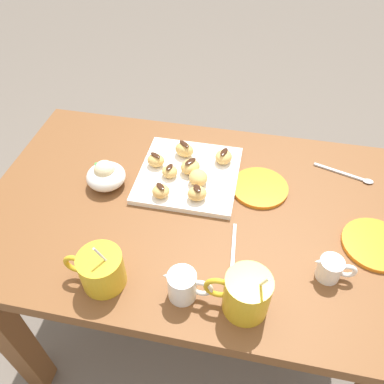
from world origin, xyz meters
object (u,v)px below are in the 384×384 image
Objects in this scene: saucer_orange_right at (375,244)px; beignet_6 at (198,178)px; ice_cream_bowl at (106,175)px; beignet_4 at (190,167)px; beignet_7 at (224,157)px; coffee_mug_mustard_left at (246,293)px; cream_pitcher_white at (183,285)px; beignet_2 at (198,194)px; coffee_mug_mustard_right at (101,269)px; saucer_orange_left at (260,187)px; pastry_plate_square at (189,175)px; beignet_0 at (184,150)px; beignet_1 at (156,160)px; dining_table at (195,238)px; beignet_3 at (170,172)px; chocolate_sauce_pitcher at (331,268)px; beignet_5 at (161,191)px.

beignet_6 is at bearing -13.74° from saucer_orange_right.
beignet_4 is (-0.21, -0.08, 0.00)m from ice_cream_bowl.
beignet_4 reaches higher than beignet_7.
coffee_mug_mustard_left is 0.97× the size of saucer_orange_right.
cream_pitcher_white is at bearing -0.55° from coffee_mug_mustard_left.
beignet_4 is at bearing -66.90° from beignet_2.
coffee_mug_mustard_right reaches higher than saucer_orange_right.
ice_cream_bowl reaches higher than beignet_2.
saucer_orange_left is (-0.41, -0.06, -0.03)m from ice_cream_bowl.
beignet_0 is (0.03, -0.07, 0.03)m from pastry_plate_square.
beignet_1 is at bearing -143.65° from ice_cream_bowl.
dining_table is 7.30× the size of coffee_mug_mustard_left.
beignet_4 is at bearing -152.75° from beignet_3.
beignet_4 is at bearing -62.75° from coffee_mug_mustard_left.
cream_pitcher_white is at bearing 27.37° from saucer_orange_right.
beignet_6 is at bearing 120.09° from beignet_0.
beignet_2 is 0.95× the size of beignet_7.
saucer_orange_left is 3.62× the size of beignet_3.
beignet_6 is at bearing 127.30° from beignet_4.
cream_pitcher_white is 0.44m from beignet_0.
saucer_orange_right is at bearing 152.05° from beignet_7.
saucer_orange_right is at bearing 162.75° from beignet_4.
chocolate_sauce_pitcher is at bearing 151.14° from beignet_3.
beignet_2 is (0.32, -0.16, 0.00)m from chocolate_sauce_pitcher.
cream_pitcher_white is (-0.02, 0.25, 0.17)m from dining_table.
saucer_orange_right reaches higher than dining_table.
saucer_orange_left is at bearing -90.95° from coffee_mug_mustard_left.
beignet_3 is (0.24, 0.01, 0.03)m from saucer_orange_left.
coffee_mug_mustard_right reaches higher than beignet_4.
pastry_plate_square is 0.36m from cream_pitcher_white.
coffee_mug_mustard_left is (-0.15, 0.25, 0.18)m from dining_table.
dining_table is 0.20m from beignet_4.
coffee_mug_mustard_right is at bearing 78.62° from beignet_0.
chocolate_sauce_pitcher is at bearing 150.35° from beignet_1.
cream_pitcher_white is 2.34× the size of beignet_5.
saucer_orange_left is at bearing -110.91° from cream_pitcher_white.
dining_table is 24.53× the size of beignet_5.
beignet_3 is (0.09, -0.07, -0.00)m from beignet_2.
cream_pitcher_white is 0.37m from beignet_4.
beignet_7 reaches higher than beignet_5.
saucer_orange_right is at bearing -143.04° from coffee_mug_mustard_left.
beignet_3 is 0.16m from beignet_7.
beignet_5 is (-0.04, 0.11, -0.00)m from beignet_1.
beignet_2 is at bearing -26.34° from chocolate_sauce_pitcher.
beignet_7 is at bearing -143.59° from pastry_plate_square.
beignet_1 is at bearing -7.23° from pastry_plate_square.
dining_table is 21.09× the size of beignet_7.
beignet_2 is at bearing -174.97° from beignet_5.
dining_table is at bearing -4.61° from saucer_orange_right.
ice_cream_bowl is at bearing 18.99° from pastry_plate_square.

